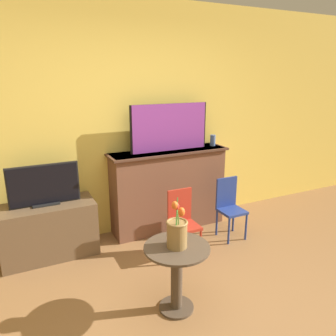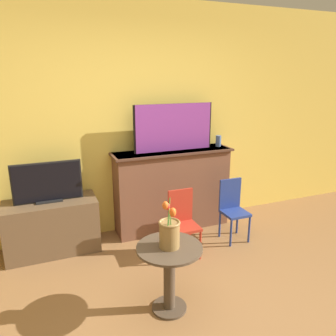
{
  "view_description": "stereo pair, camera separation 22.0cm",
  "coord_description": "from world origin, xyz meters",
  "px_view_note": "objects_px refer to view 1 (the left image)",
  "views": [
    {
      "loc": [
        -1.18,
        -1.52,
        1.89
      ],
      "look_at": [
        0.19,
        1.31,
        0.98
      ],
      "focal_mm": 35.0,
      "sensor_mm": 36.0,
      "label": 1
    },
    {
      "loc": [
        -0.97,
        -1.61,
        1.89
      ],
      "look_at": [
        0.19,
        1.31,
        0.98
      ],
      "focal_mm": 35.0,
      "sensor_mm": 36.0,
      "label": 2
    }
  ],
  "objects_px": {
    "painting": "(170,127)",
    "chair_red": "(183,219)",
    "tv_monitor": "(44,186)",
    "vase_tulips": "(177,232)",
    "chair_blue": "(229,204)"
  },
  "relations": [
    {
      "from": "painting",
      "to": "chair_blue",
      "type": "xyz_separation_m",
      "value": [
        0.53,
        -0.53,
        -0.88
      ]
    },
    {
      "from": "painting",
      "to": "chair_red",
      "type": "relative_size",
      "value": 1.38
    },
    {
      "from": "painting",
      "to": "vase_tulips",
      "type": "relative_size",
      "value": 2.28
    },
    {
      "from": "tv_monitor",
      "to": "chair_blue",
      "type": "distance_m",
      "value": 2.08
    },
    {
      "from": "vase_tulips",
      "to": "chair_blue",
      "type": "bearing_deg",
      "value": 37.32
    },
    {
      "from": "tv_monitor",
      "to": "vase_tulips",
      "type": "bearing_deg",
      "value": -58.31
    },
    {
      "from": "tv_monitor",
      "to": "chair_blue",
      "type": "height_order",
      "value": "tv_monitor"
    },
    {
      "from": "vase_tulips",
      "to": "painting",
      "type": "bearing_deg",
      "value": 66.07
    },
    {
      "from": "painting",
      "to": "tv_monitor",
      "type": "distance_m",
      "value": 1.54
    },
    {
      "from": "vase_tulips",
      "to": "chair_red",
      "type": "bearing_deg",
      "value": 58.78
    },
    {
      "from": "tv_monitor",
      "to": "chair_blue",
      "type": "xyz_separation_m",
      "value": [
        1.98,
        -0.47,
        -0.39
      ]
    },
    {
      "from": "painting",
      "to": "tv_monitor",
      "type": "relative_size",
      "value": 1.4
    },
    {
      "from": "chair_red",
      "to": "vase_tulips",
      "type": "distance_m",
      "value": 0.95
    },
    {
      "from": "chair_red",
      "to": "chair_blue",
      "type": "height_order",
      "value": "same"
    },
    {
      "from": "chair_red",
      "to": "tv_monitor",
      "type": "bearing_deg",
      "value": 155.98
    }
  ]
}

